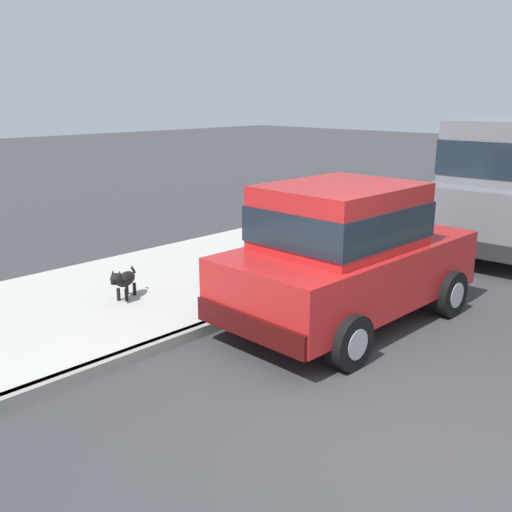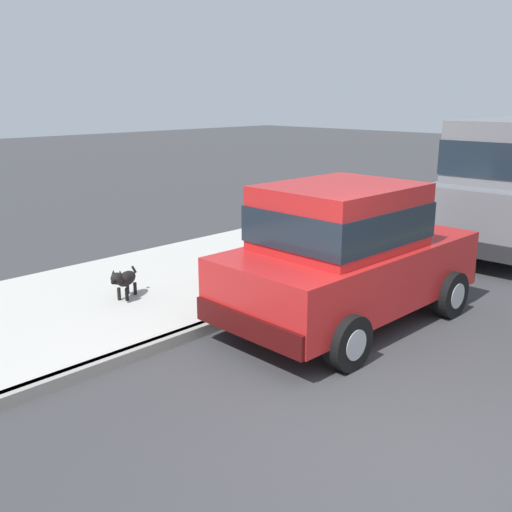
{
  "view_description": "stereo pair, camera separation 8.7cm",
  "coord_description": "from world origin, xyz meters",
  "views": [
    {
      "loc": [
        2.07,
        -4.2,
        2.94
      ],
      "look_at": [
        -3.18,
        1.23,
        0.85
      ],
      "focal_mm": 40.8,
      "sensor_mm": 36.0,
      "label": 1
    },
    {
      "loc": [
        2.14,
        -4.14,
        2.94
      ],
      "look_at": [
        -3.18,
        1.23,
        0.85
      ],
      "focal_mm": 40.8,
      "sensor_mm": 36.0,
      "label": 2
    }
  ],
  "objects": [
    {
      "name": "ground_plane",
      "position": [
        0.0,
        0.0,
        0.0
      ],
      "size": [
        80.0,
        80.0,
        0.0
      ],
      "primitive_type": "plane",
      "color": "#38383A"
    },
    {
      "name": "dog_black",
      "position": [
        -4.7,
        0.12,
        0.43
      ],
      "size": [
        0.46,
        0.67,
        0.49
      ],
      "color": "black",
      "rests_on": "sidewalk"
    },
    {
      "name": "fire_hydrant",
      "position": [
        -3.65,
        2.51,
        0.48
      ],
      "size": [
        0.34,
        0.24,
        0.72
      ],
      "color": "red",
      "rests_on": "sidewalk"
    },
    {
      "name": "car_red_hatchback",
      "position": [
        -2.15,
        1.84,
        0.98
      ],
      "size": [
        2.0,
        3.83,
        1.88
      ],
      "color": "red",
      "rests_on": "ground"
    },
    {
      "name": "sidewalk",
      "position": [
        -5.0,
        0.0,
        0.07
      ],
      "size": [
        3.6,
        64.0,
        0.14
      ],
      "primitive_type": "cube",
      "color": "#B7B5AD",
      "rests_on": "ground"
    },
    {
      "name": "curb",
      "position": [
        -3.2,
        0.0,
        0.07
      ],
      "size": [
        0.16,
        64.0,
        0.14
      ],
      "primitive_type": "cube",
      "color": "gray",
      "rests_on": "ground"
    }
  ]
}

